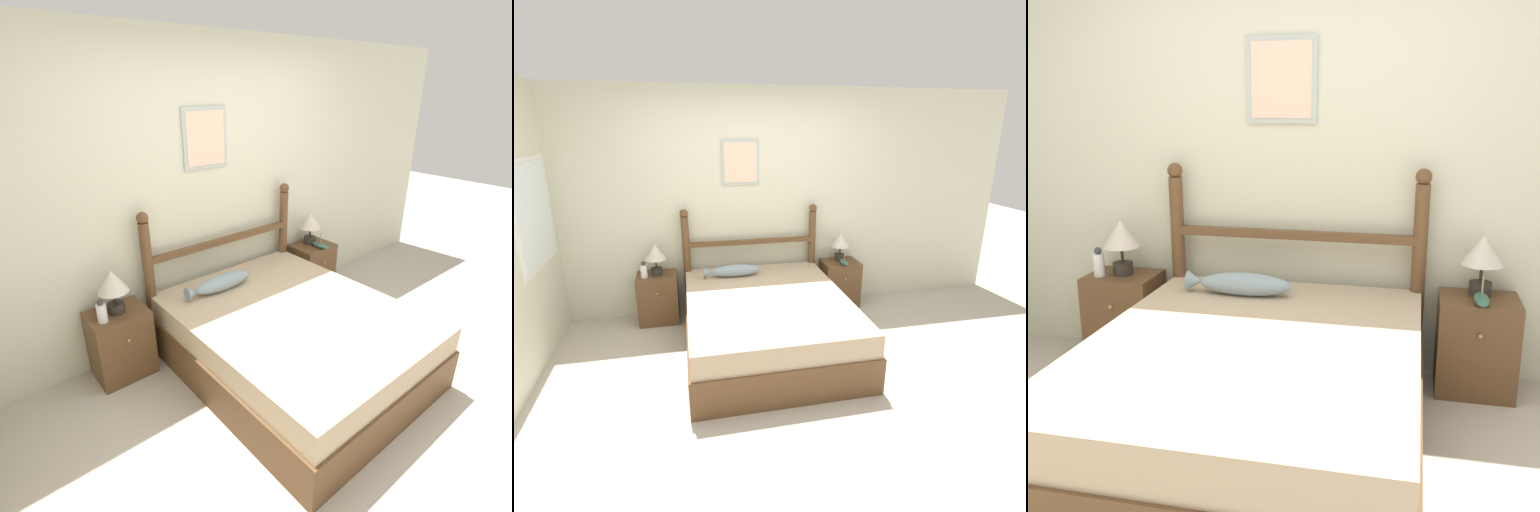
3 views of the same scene
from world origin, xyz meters
The scene contains 11 objects.
ground_plane centered at (0.00, 0.00, 0.00)m, with size 16.00×16.00×0.00m, color #B7AD9E.
wall_back centered at (0.00, 1.73, 1.28)m, with size 6.40×0.08×2.55m.
bed centered at (-0.02, 0.68, 0.27)m, with size 1.57×1.93×0.54m.
headboard centered at (-0.02, 1.61, 0.68)m, with size 1.58×0.09×1.26m.
nightstand_left centered at (-1.10, 1.50, 0.28)m, with size 0.43×0.37×0.56m.
nightstand_right centered at (1.06, 1.50, 0.28)m, with size 0.43×0.37×0.56m.
table_lamp_left centered at (-1.09, 1.50, 0.80)m, with size 0.23×0.23×0.35m.
table_lamp_right centered at (1.07, 1.55, 0.80)m, with size 0.23×0.23×0.35m.
bottle centered at (-1.22, 1.43, 0.64)m, with size 0.07×0.07×0.19m.
model_boat centered at (1.06, 1.39, 0.59)m, with size 0.08×0.22×0.16m.
fish_pillow centered at (-0.27, 1.32, 0.61)m, with size 0.62×0.15×0.13m.
Camera 2 is at (-0.74, -2.81, 2.11)m, focal length 28.00 mm.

